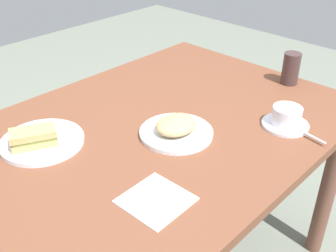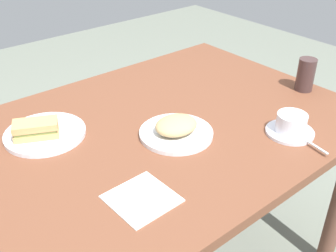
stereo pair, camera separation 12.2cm
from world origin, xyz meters
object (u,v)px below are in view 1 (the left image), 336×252
Objects in this scene: dining_table at (155,152)px; side_plate at (176,133)px; coffee_cup at (287,115)px; sandwich_plate at (42,141)px; spoon at (307,134)px; napkin at (156,200)px; drinking_glass at (291,69)px; sandwich_front at (34,137)px; coffee_saucer at (285,125)px.

side_plate is at bearing 97.10° from dining_table.
sandwich_plate is at bearing -38.68° from coffee_cup.
spoon is (-0.27, 0.38, 0.11)m from dining_table.
napkin is at bearing 33.27° from side_plate.
coffee_cup is at bearing 27.58° from drinking_glass.
spoon reaches higher than side_plate.
spoon is at bearing 137.96° from sandwich_front.
coffee_saucer is at bearing -99.99° from spoon.
coffee_saucer is 1.25× the size of coffee_cup.
sandwich_front reaches higher than side_plate.
side_plate is 0.57m from drinking_glass.
drinking_glass is (-0.90, 0.31, 0.02)m from sandwich_front.
spoon reaches higher than coffee_saucer.
side_plate is at bearing -146.73° from napkin.
dining_table is at bearing -13.91° from drinking_glass.
drinking_glass is (-0.31, -0.23, 0.05)m from spoon.
sandwich_plate is 0.75m from coffee_cup.
coffee_cup is (-0.29, 0.30, 0.14)m from dining_table.
sandwich_plate reaches higher than dining_table.
napkin is 0.83m from drinking_glass.
drinking_glass reaches higher than dining_table.
sandwich_front is at bearing -78.73° from napkin.
drinking_glass is at bearing 173.83° from side_plate.
napkin is 1.25× the size of drinking_glass.
coffee_cup is at bearing -101.00° from spoon.
spoon is (0.02, 0.08, -0.03)m from coffee_cup.
napkin reaches higher than dining_table.
coffee_saucer is 1.21× the size of drinking_glass.
side_plate is at bearing 143.94° from sandwich_front.
spoon is (-0.60, 0.54, -0.03)m from sandwich_front.
sandwich_front is (0.03, 0.01, 0.03)m from sandwich_plate.
dining_table is 0.13m from side_plate.
sandwich_plate is 0.75m from coffee_saucer.
coffee_saucer is 1.48× the size of spoon.
coffee_cup reaches higher than coffee_saucer.
drinking_glass is (-0.82, -0.10, 0.06)m from napkin.
side_plate is at bearing -37.74° from coffee_cup.
sandwich_plate is at bearing -29.98° from dining_table.
drinking_glass is (-0.57, 0.06, 0.05)m from side_plate.
spoon is at bearing 131.65° from side_plate.
sandwich_plate is 0.40m from side_plate.
coffee_saucer is 0.34m from drinking_glass.
dining_table is 0.48m from spoon.
sandwich_plate is 0.04m from sandwich_front.
sandwich_plate is 0.42m from napkin.
side_plate reaches higher than napkin.
spoon is (-0.57, 0.55, 0.01)m from sandwich_plate.
coffee_cup reaches higher than napkin.
napkin is at bearing 45.57° from dining_table.
coffee_cup reaches higher than sandwich_front.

